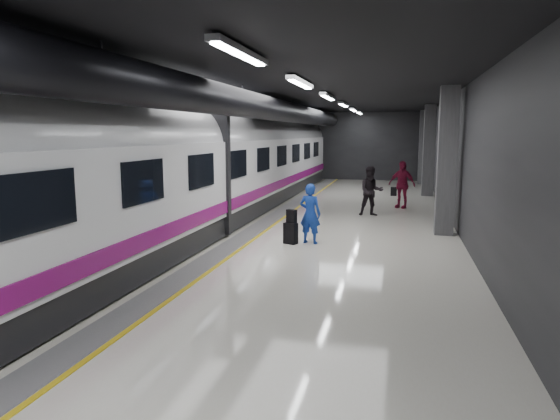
# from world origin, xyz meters

# --- Properties ---
(ground) EXTENTS (40.00, 40.00, 0.00)m
(ground) POSITION_xyz_m (0.00, 0.00, 0.00)
(ground) COLOR silver
(ground) RESTS_ON ground
(platform_hall) EXTENTS (10.02, 40.02, 4.51)m
(platform_hall) POSITION_xyz_m (-0.29, 0.96, 3.54)
(platform_hall) COLOR black
(platform_hall) RESTS_ON ground
(train) EXTENTS (3.05, 38.00, 4.05)m
(train) POSITION_xyz_m (-3.25, -0.00, 2.07)
(train) COLOR black
(train) RESTS_ON ground
(traveler_main) EXTENTS (0.69, 0.52, 1.70)m
(traveler_main) POSITION_xyz_m (0.75, -0.25, 0.85)
(traveler_main) COLOR #193BC0
(traveler_main) RESTS_ON ground
(suitcase_main) EXTENTS (0.43, 0.35, 0.60)m
(suitcase_main) POSITION_xyz_m (0.23, -0.45, 0.30)
(suitcase_main) COLOR black
(suitcase_main) RESTS_ON ground
(shoulder_bag) EXTENTS (0.32, 0.26, 0.38)m
(shoulder_bag) POSITION_xyz_m (0.25, -0.44, 0.79)
(shoulder_bag) COLOR black
(shoulder_bag) RESTS_ON suitcase_main
(traveler_far_a) EXTENTS (1.04, 0.89, 1.87)m
(traveler_far_a) POSITION_xyz_m (2.15, 5.00, 0.94)
(traveler_far_a) COLOR black
(traveler_far_a) RESTS_ON ground
(traveler_far_b) EXTENTS (1.25, 0.90, 1.97)m
(traveler_far_b) POSITION_xyz_m (3.28, 7.38, 0.98)
(traveler_far_b) COLOR maroon
(traveler_far_b) RESTS_ON ground
(suitcase_far) EXTENTS (0.30, 0.20, 0.44)m
(suitcase_far) POSITION_xyz_m (2.92, 11.53, 0.22)
(suitcase_far) COLOR black
(suitcase_far) RESTS_ON ground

